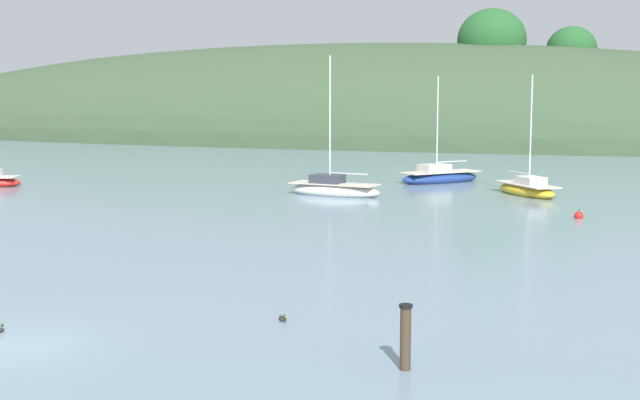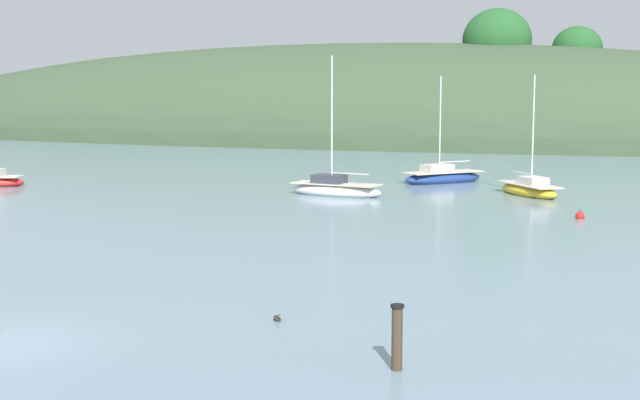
{
  "view_description": "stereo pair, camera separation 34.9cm",
  "coord_description": "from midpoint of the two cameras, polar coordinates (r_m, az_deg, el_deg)",
  "views": [
    {
      "loc": [
        14.12,
        -15.72,
        5.99
      ],
      "look_at": [
        0.0,
        20.0,
        1.2
      ],
      "focal_mm": 48.11,
      "sensor_mm": 36.0,
      "label": 1
    },
    {
      "loc": [
        14.44,
        -15.6,
        5.99
      ],
      "look_at": [
        0.0,
        20.0,
        1.2
      ],
      "focal_mm": 48.11,
      "sensor_mm": 36.0,
      "label": 2
    }
  ],
  "objects": [
    {
      "name": "ground_plane",
      "position": [
        22.02,
        -20.25,
        -9.12
      ],
      "size": [
        400.0,
        400.0,
        0.0
      ],
      "primitive_type": "plane",
      "color": "slate"
    },
    {
      "name": "far_shoreline_hill",
      "position": [
        109.59,
        0.72,
        4.03
      ],
      "size": [
        150.0,
        36.0,
        28.07
      ],
      "color": "#384C33",
      "rests_on": "ground"
    },
    {
      "name": "sailboat_yellow_far",
      "position": [
        50.73,
        0.71,
        0.74
      ],
      "size": [
        5.98,
        2.57,
        8.39
      ],
      "color": "white",
      "rests_on": "ground"
    },
    {
      "name": "sailboat_navy_dinghy",
      "position": [
        58.58,
        7.79,
        1.54
      ],
      "size": [
        5.44,
        6.06,
        7.35
      ],
      "color": "navy",
      "rests_on": "ground"
    },
    {
      "name": "duck_trailing",
      "position": [
        22.96,
        -2.93,
        -7.89
      ],
      "size": [
        0.36,
        0.37,
        0.24
      ],
      "color": "#2D2823",
      "rests_on": "ground"
    },
    {
      "name": "mooring_buoy_outer",
      "position": [
        43.13,
        16.61,
        -1.01
      ],
      "size": [
        0.44,
        0.44,
        0.54
      ],
      "color": "red",
      "rests_on": "ground"
    },
    {
      "name": "sailboat_cream_ketch",
      "position": [
        52.29,
        13.42,
        0.71
      ],
      "size": [
        4.82,
        5.31,
        7.26
      ],
      "color": "gold",
      "rests_on": "ground"
    },
    {
      "name": "jetty_piling",
      "position": [
        18.89,
        5.17,
        -9.03
      ],
      "size": [
        0.3,
        0.3,
        1.46
      ],
      "color": "#423323",
      "rests_on": "ground"
    }
  ]
}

